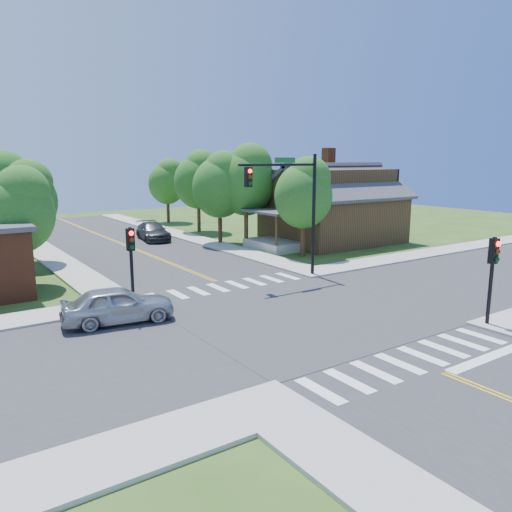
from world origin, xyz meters
TOP-DOWN VIEW (x-y plane):
  - ground at (0.00, 0.00)m, footprint 100.00×100.00m
  - road_ns at (0.00, 0.00)m, footprint 10.00×90.00m
  - road_ew at (0.00, 0.00)m, footprint 90.00×10.00m
  - intersection_patch at (0.00, 0.00)m, footprint 10.20×10.20m
  - sidewalk_ne at (15.82, 15.82)m, footprint 40.00×40.00m
  - crosswalk_north at (0.00, 6.20)m, footprint 8.85×2.00m
  - crosswalk_south at (0.00, -6.20)m, footprint 8.85×2.00m
  - centerline at (0.00, 0.00)m, footprint 0.30×90.00m
  - stop_bar at (2.50, -7.60)m, footprint 4.60×0.45m
  - signal_mast_ne at (3.91, 5.59)m, footprint 5.30×0.42m
  - signal_pole_se at (5.60, -5.62)m, footprint 0.34×0.42m
  - signal_pole_nw at (-5.60, 5.58)m, footprint 0.34×0.42m
  - house_ne at (15.11, 14.23)m, footprint 13.05×8.80m
  - tree_e_a at (9.10, 10.64)m, footprint 4.20×3.99m
  - tree_e_b at (8.79, 17.58)m, footprint 4.83×4.59m
  - tree_e_c at (8.77, 25.88)m, footprint 4.61×4.38m
  - tree_e_d at (9.46, 34.47)m, footprint 4.13×3.93m
  - tree_w_a at (-9.18, 12.52)m, footprint 3.89×3.70m
  - tree_w_b at (-8.95, 20.19)m, footprint 4.43×4.21m
  - tree_house at (6.93, 18.68)m, footprint 4.48×4.26m
  - tree_bldg at (-7.75, 18.57)m, footprint 4.08×3.88m
  - car_silver at (-7.04, 3.50)m, footprint 3.34×5.26m
  - car_dgrey at (2.94, 23.51)m, footprint 3.61×5.79m

SIDE VIEW (x-z plane):
  - ground at x=0.00m, z-range 0.00..0.00m
  - intersection_patch at x=0.00m, z-range -0.03..0.03m
  - stop_bar at x=2.50m, z-range -0.05..0.05m
  - road_ns at x=0.00m, z-range 0.00..0.04m
  - road_ew at x=0.00m, z-range 0.01..0.04m
  - crosswalk_north at x=0.00m, z-range 0.04..0.05m
  - crosswalk_south at x=0.00m, z-range 0.04..0.05m
  - centerline at x=0.00m, z-range 0.04..0.05m
  - sidewalk_ne at x=15.82m, z-range 0.00..0.14m
  - car_dgrey at x=2.94m, z-range 0.00..1.50m
  - car_silver at x=-7.04m, z-range 0.00..1.59m
  - signal_pole_se at x=5.60m, z-range 0.76..4.56m
  - signal_pole_nw at x=-5.60m, z-range 0.76..4.56m
  - house_ne at x=15.11m, z-range -0.23..6.88m
  - tree_w_a at x=-9.18m, z-range 1.02..7.64m
  - tree_bldg at x=-7.75m, z-range 1.07..8.01m
  - tree_e_d at x=9.46m, z-range 1.09..8.12m
  - tree_e_a at x=9.10m, z-range 1.11..8.24m
  - signal_mast_ne at x=3.91m, z-range 1.25..8.45m
  - tree_w_b at x=-8.95m, z-range 1.17..8.69m
  - tree_house at x=6.93m, z-range 1.18..8.80m
  - tree_e_c at x=8.77m, z-range 1.22..9.05m
  - tree_e_b at x=8.79m, z-range 1.27..9.49m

